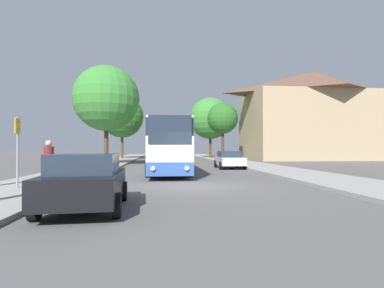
% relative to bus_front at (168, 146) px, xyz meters
% --- Properties ---
extents(ground_plane, '(300.00, 300.00, 0.00)m').
position_rel_bus_front_xyz_m(ground_plane, '(1.07, -7.58, -1.80)').
color(ground_plane, '#565454').
rests_on(ground_plane, ground).
extents(sidewalk_left, '(4.00, 120.00, 0.15)m').
position_rel_bus_front_xyz_m(sidewalk_left, '(-5.93, -7.58, -1.72)').
color(sidewalk_left, gray).
rests_on(sidewalk_left, ground_plane).
extents(sidewalk_right, '(4.00, 120.00, 0.15)m').
position_rel_bus_front_xyz_m(sidewalk_right, '(8.07, -7.58, -1.72)').
color(sidewalk_right, gray).
rests_on(sidewalk_right, ground_plane).
extents(building_right_background, '(19.55, 11.41, 12.85)m').
position_rel_bus_front_xyz_m(building_right_background, '(21.85, 20.67, 4.63)').
color(building_right_background, tan).
rests_on(building_right_background, ground_plane).
extents(bus_front, '(2.79, 12.04, 3.36)m').
position_rel_bus_front_xyz_m(bus_front, '(0.00, 0.00, 0.00)').
color(bus_front, '#2D519E').
rests_on(bus_front, ground_plane).
extents(bus_middle, '(2.84, 10.29, 3.33)m').
position_rel_bus_front_xyz_m(bus_middle, '(0.10, 15.09, -0.02)').
color(bus_middle, '#2D2D2D').
rests_on(bus_middle, ground_plane).
extents(parked_car_left_curb, '(2.21, 4.05, 1.54)m').
position_rel_bus_front_xyz_m(parked_car_left_curb, '(-2.56, -12.39, -1.00)').
color(parked_car_left_curb, black).
rests_on(parked_car_left_curb, ground_plane).
extents(parked_car_right_near, '(2.15, 4.01, 1.42)m').
position_rel_bus_front_xyz_m(parked_car_right_near, '(5.10, 3.27, -1.05)').
color(parked_car_right_near, silver).
rests_on(parked_car_right_near, ground_plane).
extents(bus_stop_sign, '(0.08, 0.45, 2.76)m').
position_rel_bus_front_xyz_m(bus_stop_sign, '(-6.07, -8.60, 0.06)').
color(bus_stop_sign, gray).
rests_on(bus_stop_sign, sidewalk_left).
extents(pedestrian_walking_back, '(0.36, 0.36, 1.84)m').
position_rel_bus_front_xyz_m(pedestrian_walking_back, '(-4.71, -9.17, -0.71)').
color(pedestrian_walking_back, '#23232D').
rests_on(pedestrian_walking_back, sidewalk_left).
extents(tree_left_near, '(6.36, 6.36, 9.43)m').
position_rel_bus_front_xyz_m(tree_left_near, '(-6.30, 24.76, 4.59)').
color(tree_left_near, '#513D23').
rests_on(tree_left_near, sidewalk_left).
extents(tree_left_far, '(6.31, 6.31, 9.47)m').
position_rel_bus_front_xyz_m(tree_left_far, '(-5.75, 8.59, 4.66)').
color(tree_left_far, '#47331E').
rests_on(tree_left_far, sidewalk_left).
extents(tree_right_near, '(4.28, 4.28, 7.77)m').
position_rel_bus_front_xyz_m(tree_right_near, '(8.00, 19.77, 3.95)').
color(tree_right_near, '#47331E').
rests_on(tree_right_near, sidewalk_right).
extents(tree_right_mid, '(6.63, 6.63, 9.57)m').
position_rel_bus_front_xyz_m(tree_right_mid, '(7.34, 26.22, 4.60)').
color(tree_right_mid, '#47331E').
rests_on(tree_right_mid, sidewalk_right).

